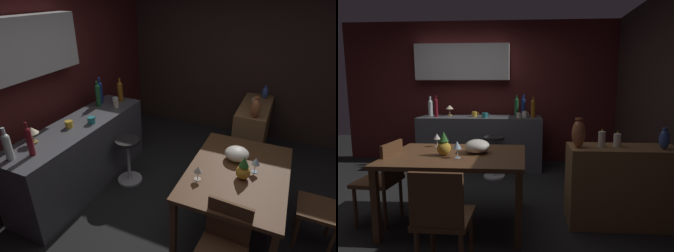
% 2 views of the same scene
% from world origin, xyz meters
% --- Properties ---
extents(ground_plane, '(9.00, 9.00, 0.00)m').
position_xyz_m(ground_plane, '(0.00, 0.00, 0.00)').
color(ground_plane, black).
extents(wall_kitchen_back, '(5.20, 0.33, 2.60)m').
position_xyz_m(wall_kitchen_back, '(-0.06, 2.08, 1.41)').
color(wall_kitchen_back, '#4C1919').
rests_on(wall_kitchen_back, ground_plane).
extents(wall_side_right, '(0.10, 4.40, 2.60)m').
position_xyz_m(wall_side_right, '(2.55, 0.30, 1.30)').
color(wall_side_right, '#33231E').
rests_on(wall_side_right, ground_plane).
extents(dining_table, '(1.40, 0.98, 0.74)m').
position_xyz_m(dining_table, '(0.14, -0.45, 0.66)').
color(dining_table, '#56351E').
rests_on(dining_table, ground_plane).
extents(kitchen_counter, '(2.10, 0.60, 0.90)m').
position_xyz_m(kitchen_counter, '(0.08, 1.56, 0.45)').
color(kitchen_counter, '#4C4C51').
rests_on(kitchen_counter, ground_plane).
extents(sideboard_cabinet, '(1.10, 0.44, 0.82)m').
position_xyz_m(sideboard_cabinet, '(1.84, -0.35, 0.41)').
color(sideboard_cabinet, olive).
rests_on(sideboard_cabinet, ground_plane).
extents(chair_near_window, '(0.43, 0.43, 0.87)m').
position_xyz_m(chair_near_window, '(-0.63, -0.50, 0.48)').
color(chair_near_window, '#56351E').
rests_on(chair_near_window, ground_plane).
extents(chair_by_doorway, '(0.41, 0.41, 0.86)m').
position_xyz_m(chair_by_doorway, '(0.24, -1.32, 0.48)').
color(chair_by_doorway, '#56351E').
rests_on(chair_by_doorway, ground_plane).
extents(bar_stool, '(0.34, 0.34, 0.65)m').
position_xyz_m(bar_stool, '(0.37, 1.04, 0.35)').
color(bar_stool, '#262323').
rests_on(bar_stool, ground_plane).
extents(wine_glass_left, '(0.08, 0.08, 0.17)m').
position_xyz_m(wine_glass_left, '(0.19, -0.60, 0.86)').
color(wine_glass_left, silver).
rests_on(wine_glass_left, dining_table).
extents(wine_glass_right, '(0.08, 0.08, 0.15)m').
position_xyz_m(wine_glass_right, '(-0.17, -0.11, 0.85)').
color(wine_glass_right, silver).
rests_on(wine_glass_right, dining_table).
extents(pineapple_centerpiece, '(0.14, 0.14, 0.24)m').
position_xyz_m(pineapple_centerpiece, '(0.03, -0.51, 0.84)').
color(pineapple_centerpiece, gold).
rests_on(pineapple_centerpiece, dining_table).
extents(fruit_bowl, '(0.26, 0.26, 0.14)m').
position_xyz_m(fruit_bowl, '(0.35, -0.38, 0.81)').
color(fruit_bowl, beige).
rests_on(fruit_bowl, dining_table).
extents(wine_bottle_cobalt, '(0.07, 0.07, 0.38)m').
position_xyz_m(wine_bottle_cobalt, '(0.81, 1.74, 1.07)').
color(wine_bottle_cobalt, navy).
rests_on(wine_bottle_cobalt, kitchen_counter).
extents(wine_bottle_amber, '(0.08, 0.08, 0.36)m').
position_xyz_m(wine_bottle_amber, '(0.98, 1.50, 1.06)').
color(wine_bottle_amber, '#8C5114').
rests_on(wine_bottle_amber, kitchen_counter).
extents(wine_bottle_green, '(0.07, 0.07, 0.36)m').
position_xyz_m(wine_bottle_green, '(0.69, 1.69, 1.07)').
color(wine_bottle_green, '#1E592D').
rests_on(wine_bottle_green, kitchen_counter).
extents(wine_bottle_ruby, '(0.06, 0.06, 0.37)m').
position_xyz_m(wine_bottle_ruby, '(-0.68, 1.49, 1.07)').
color(wine_bottle_ruby, maroon).
rests_on(wine_bottle_ruby, kitchen_counter).
extents(wine_bottle_clear, '(0.08, 0.08, 0.34)m').
position_xyz_m(wine_bottle_clear, '(-0.82, 1.62, 1.06)').
color(wine_bottle_clear, silver).
rests_on(wine_bottle_clear, kitchen_counter).
extents(cup_mustard, '(0.12, 0.09, 0.08)m').
position_xyz_m(cup_mustard, '(-0.03, 1.59, 0.94)').
color(cup_mustard, gold).
rests_on(cup_mustard, kitchen_counter).
extents(cup_white, '(0.11, 0.08, 0.10)m').
position_xyz_m(cup_white, '(0.83, 1.50, 0.95)').
color(cup_white, white).
rests_on(cup_white, kitchen_counter).
extents(cup_cream, '(0.11, 0.07, 0.09)m').
position_xyz_m(cup_cream, '(0.74, 1.42, 0.94)').
color(cup_cream, beige).
rests_on(cup_cream, kitchen_counter).
extents(cup_teal, '(0.13, 0.10, 0.08)m').
position_xyz_m(cup_teal, '(0.17, 1.42, 0.94)').
color(cup_teal, teal).
rests_on(cup_teal, kitchen_counter).
extents(counter_lamp, '(0.14, 0.14, 0.19)m').
position_xyz_m(counter_lamp, '(-0.49, 1.67, 1.04)').
color(counter_lamp, '#A58447').
rests_on(counter_lamp, kitchen_counter).
extents(pillar_candle_tall, '(0.07, 0.07, 0.18)m').
position_xyz_m(pillar_candle_tall, '(1.62, -0.36, 0.90)').
color(pillar_candle_tall, white).
rests_on(pillar_candle_tall, sideboard_cabinet).
extents(pillar_candle_short, '(0.07, 0.07, 0.16)m').
position_xyz_m(pillar_candle_short, '(1.78, -0.33, 0.89)').
color(pillar_candle_short, white).
rests_on(pillar_candle_short, sideboard_cabinet).
extents(vase_copper, '(0.13, 0.13, 0.30)m').
position_xyz_m(vase_copper, '(1.38, -0.40, 0.96)').
color(vase_copper, '#B26038').
rests_on(vase_copper, sideboard_cabinet).
extents(vase_ceramic_blue, '(0.10, 0.10, 0.21)m').
position_xyz_m(vase_ceramic_blue, '(2.20, -0.44, 0.92)').
color(vase_ceramic_blue, '#334C8C').
rests_on(vase_ceramic_blue, sideboard_cabinet).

